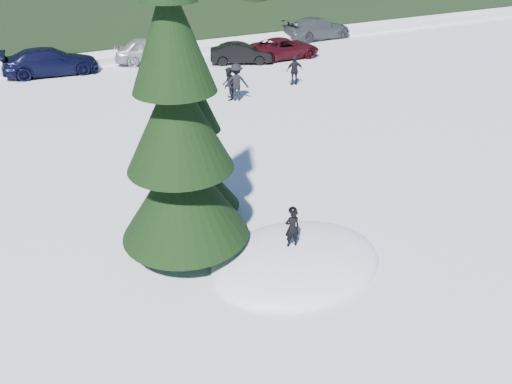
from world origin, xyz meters
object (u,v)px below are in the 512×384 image
spruce_tall (178,132)px  child_skier (292,228)px  car_6 (284,48)px  car_7 (317,28)px  adult_1 (295,70)px  car_5 (241,53)px  adult_0 (229,84)px  adult_2 (236,82)px  spruce_short (198,151)px  car_4 (153,50)px  car_3 (50,61)px

spruce_tall → child_skier: size_ratio=8.37×
car_6 → car_7: size_ratio=0.86×
spruce_tall → adult_1: size_ratio=5.65×
spruce_tall → car_5: size_ratio=2.32×
adult_0 → adult_2: size_ratio=0.88×
adult_0 → car_7: size_ratio=0.30×
adult_0 → car_6: adult_0 is taller
adult_2 → spruce_short: bearing=83.8°
car_5 → car_6: bearing=-68.0°
adult_0 → car_7: adult_0 is taller
adult_1 → car_4: (-4.99, 8.01, 0.01)m
spruce_tall → car_6: bearing=51.7°
adult_0 → child_skier: bearing=8.3°
spruce_short → adult_1: 13.94m
car_3 → car_6: (13.44, -2.97, -0.11)m
adult_1 → car_5: bearing=-71.8°
adult_1 → car_7: same height
spruce_short → adult_1: size_ratio=3.52×
car_4 → spruce_tall: bearing=-179.7°
adult_0 → car_4: size_ratio=0.34×
car_4 → car_5: size_ratio=1.22×
spruce_short → car_7: 25.87m
car_6 → car_7: car_7 is taller
adult_0 → car_5: size_ratio=0.42×
child_skier → adult_1: bearing=-110.4°
spruce_tall → spruce_short: 2.11m
car_3 → car_7: size_ratio=0.97×
child_skier → car_5: child_skier is taller
spruce_short → car_4: spruce_short is taller
car_4 → car_3: bearing=104.1°
car_6 → car_7: (5.17, 3.85, 0.13)m
car_3 → car_5: size_ratio=1.37×
child_skier → adult_0: bearing=-96.7°
spruce_short → child_skier: (1.13, -3.06, -1.11)m
spruce_tall → adult_2: size_ratio=4.89×
car_5 → car_6: (2.98, -0.11, 0.02)m
car_5 → car_7: size_ratio=0.71×
adult_0 → car_5: (3.74, 5.97, -0.17)m
spruce_short → adult_1: (9.59, 10.04, -1.34)m
spruce_short → adult_0: bearing=59.9°
adult_1 → car_7: size_ratio=0.29×
spruce_tall → car_3: bearing=90.7°
adult_2 → car_7: bearing=-113.4°
car_4 → car_5: bearing=-103.4°
car_6 → child_skier: bearing=150.5°
adult_0 → car_5: bearing=175.4°
spruce_short → adult_1: bearing=46.3°
spruce_tall → car_5: (10.21, 16.81, -2.71)m
car_5 → car_6: car_6 is taller
adult_1 → car_7: (7.77, 9.11, -0.00)m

